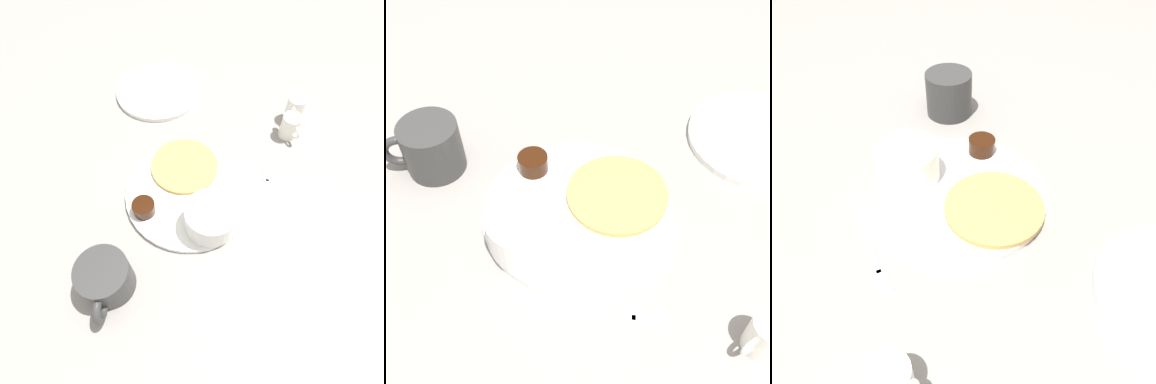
{
  "view_description": "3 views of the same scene",
  "coord_description": "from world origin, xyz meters",
  "views": [
    {
      "loc": [
        0.27,
        -0.22,
        0.57
      ],
      "look_at": [
        0.01,
        -0.0,
        0.02
      ],
      "focal_mm": 28.0,
      "sensor_mm": 36.0,
      "label": 1
    },
    {
      "loc": [
        0.34,
        0.26,
        0.57
      ],
      "look_at": [
        -0.0,
        0.0,
        0.05
      ],
      "focal_mm": 45.0,
      "sensor_mm": 36.0,
      "label": 2
    },
    {
      "loc": [
        -0.07,
        0.42,
        0.43
      ],
      "look_at": [
        -0.01,
        0.01,
        0.02
      ],
      "focal_mm": 35.0,
      "sensor_mm": 36.0,
      "label": 3
    }
  ],
  "objects": [
    {
      "name": "fork",
      "position": [
        0.1,
        0.14,
        0.0
      ],
      "size": [
        0.09,
        0.13,
        0.0
      ],
      "color": "silver",
      "rests_on": "ground_plane"
    },
    {
      "name": "bowl",
      "position": [
        0.09,
        -0.02,
        0.04
      ],
      "size": [
        0.1,
        0.1,
        0.06
      ],
      "color": "white",
      "rests_on": "plate"
    },
    {
      "name": "butter_ramekin",
      "position": [
        0.1,
        -0.04,
        0.03
      ],
      "size": [
        0.04,
        0.04,
        0.04
      ],
      "color": "white",
      "rests_on": "plate"
    },
    {
      "name": "creamer_pitcher_near",
      "position": [
        0.02,
        0.3,
        0.03
      ],
      "size": [
        0.07,
        0.04,
        0.06
      ],
      "color": "white",
      "rests_on": "ground_plane"
    },
    {
      "name": "pancake_stack",
      "position": [
        -0.06,
        0.03,
        0.02
      ],
      "size": [
        0.15,
        0.15,
        0.01
      ],
      "color": "tan",
      "rests_on": "plate"
    },
    {
      "name": "syrup_cup",
      "position": [
        -0.02,
        -0.1,
        0.03
      ],
      "size": [
        0.05,
        0.05,
        0.03
      ],
      "color": "black",
      "rests_on": "plate"
    },
    {
      "name": "coffee_mug",
      "position": [
        0.06,
        -0.24,
        0.04
      ],
      "size": [
        0.11,
        0.1,
        0.09
      ],
      "color": "#333333",
      "rests_on": "ground_plane"
    },
    {
      "name": "ground_plane",
      "position": [
        0.0,
        0.0,
        0.0
      ],
      "size": [
        4.0,
        4.0,
        0.0
      ],
      "primitive_type": "plane",
      "color": "gray"
    },
    {
      "name": "plate",
      "position": [
        0.0,
        0.0,
        0.01
      ],
      "size": [
        0.28,
        0.28,
        0.01
      ],
      "color": "white",
      "rests_on": "ground_plane"
    }
  ]
}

